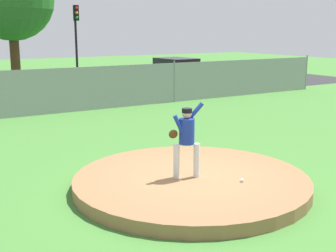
# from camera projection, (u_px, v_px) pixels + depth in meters

# --- Properties ---
(ground_plane) EXTENTS (80.00, 80.00, 0.00)m
(ground_plane) POSITION_uv_depth(u_px,v_px,m) (87.00, 133.00, 14.56)
(ground_plane) COLOR #427A33
(asphalt_strip) EXTENTS (44.00, 7.00, 0.01)m
(asphalt_strip) POSITION_uv_depth(u_px,v_px,m) (22.00, 99.00, 21.64)
(asphalt_strip) COLOR #2B2B2D
(asphalt_strip) RESTS_ON ground_plane
(pitchers_mound) EXTENTS (5.01, 5.01, 0.26)m
(pitchers_mound) POSITION_uv_depth(u_px,v_px,m) (191.00, 182.00, 9.53)
(pitchers_mound) COLOR olive
(pitchers_mound) RESTS_ON ground_plane
(pitcher_youth) EXTENTS (0.78, 0.32, 1.59)m
(pitcher_youth) POSITION_uv_depth(u_px,v_px,m) (186.00, 135.00, 9.23)
(pitcher_youth) COLOR silver
(pitcher_youth) RESTS_ON pitchers_mound
(baseball) EXTENTS (0.07, 0.07, 0.07)m
(baseball) POSITION_uv_depth(u_px,v_px,m) (242.00, 180.00, 9.12)
(baseball) COLOR white
(baseball) RESTS_ON pitchers_mound
(chainlink_fence) EXTENTS (29.58, 0.07, 1.92)m
(chainlink_fence) POSITION_uv_depth(u_px,v_px,m) (49.00, 92.00, 17.70)
(chainlink_fence) COLOR gray
(chainlink_fence) RESTS_ON ground_plane
(parked_car_red) EXTENTS (2.08, 4.41, 1.72)m
(parked_car_red) POSITION_uv_depth(u_px,v_px,m) (176.00, 74.00, 25.94)
(parked_car_red) COLOR #A81919
(parked_car_red) RESTS_ON ground_plane
(traffic_cone_orange) EXTENTS (0.40, 0.40, 0.55)m
(traffic_cone_orange) POSITION_uv_depth(u_px,v_px,m) (149.00, 91.00, 22.85)
(traffic_cone_orange) COLOR orange
(traffic_cone_orange) RESTS_ON asphalt_strip
(traffic_light_far) EXTENTS (0.28, 0.46, 4.75)m
(traffic_light_far) POSITION_uv_depth(u_px,v_px,m) (76.00, 31.00, 26.83)
(traffic_light_far) COLOR black
(traffic_light_far) RESTS_ON ground_plane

